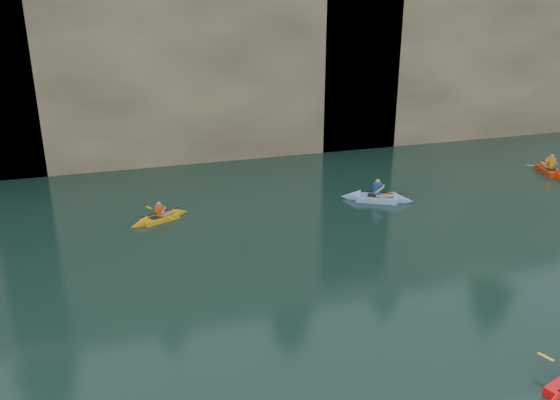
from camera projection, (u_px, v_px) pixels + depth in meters
name	position (u px, v px, depth m)	size (l,w,h in m)	color
cliff	(154.00, 48.00, 37.06)	(70.00, 16.00, 12.00)	tan
cliff_slab_center	(204.00, 61.00, 31.15)	(24.00, 2.40, 11.40)	tan
cliff_slab_east	(493.00, 64.00, 37.42)	(26.00, 2.40, 9.84)	tan
sea_cave_center	(103.00, 141.00, 30.13)	(3.50, 1.00, 3.20)	black
sea_cave_east	(335.00, 114.00, 34.12)	(5.00, 1.00, 4.50)	black
kayaker_orange	(160.00, 218.00, 23.15)	(2.80, 1.96, 1.06)	#FFA210
kayaker_ltblue_near	(377.00, 198.00, 25.51)	(3.28, 2.41, 1.33)	#89B3E5
kayaker_red_far	(550.00, 170.00, 29.84)	(2.41, 3.58, 1.30)	red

